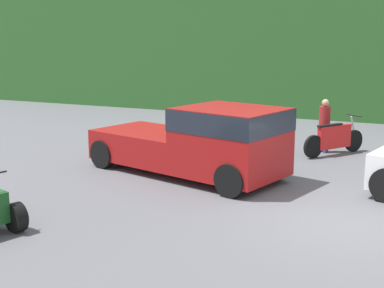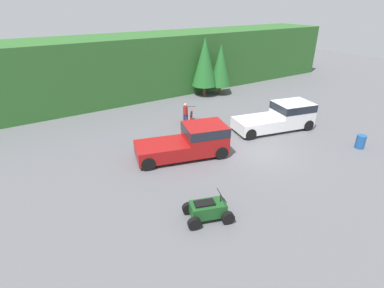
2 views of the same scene
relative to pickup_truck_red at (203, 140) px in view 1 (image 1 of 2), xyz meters
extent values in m
plane|color=#5B5B60|center=(3.77, -1.96, -1.00)|extent=(80.00, 80.00, 0.00)
cube|color=maroon|center=(0.84, -0.23, 0.07)|extent=(2.91, 2.67, 1.70)
cube|color=#1E232D|center=(0.84, -0.23, 0.62)|extent=(2.94, 2.69, 0.54)
cube|color=maroon|center=(-1.79, 0.48, -0.37)|extent=(3.44, 2.81, 0.82)
cylinder|color=black|center=(1.77, 0.53, -0.60)|extent=(0.85, 0.48, 0.80)
cylinder|color=black|center=(1.27, -1.34, -0.60)|extent=(0.85, 0.48, 0.80)
cylinder|color=black|center=(-2.49, 1.67, -0.60)|extent=(0.85, 0.48, 0.80)
cylinder|color=black|center=(-2.99, -0.20, -0.60)|extent=(0.85, 0.48, 0.80)
cylinder|color=black|center=(3.16, 4.92, -0.65)|extent=(0.48, 0.64, 0.71)
cylinder|color=black|center=(2.17, 3.46, -0.65)|extent=(0.48, 0.64, 0.71)
cube|color=red|center=(2.67, 4.19, -0.43)|extent=(0.87, 1.18, 0.72)
cylinder|color=#B7B7BC|center=(3.14, 4.88, -0.24)|extent=(0.21, 0.28, 0.80)
cylinder|color=black|center=(3.14, 4.88, 0.18)|extent=(0.52, 0.37, 0.04)
cube|color=black|center=(2.54, 4.01, -0.04)|extent=(0.66, 0.88, 0.06)
cylinder|color=black|center=(-1.70, -5.12, -0.72)|extent=(0.61, 0.39, 0.57)
cylinder|color=navy|center=(2.21, 4.49, -0.58)|extent=(0.24, 0.24, 0.85)
cylinder|color=navy|center=(2.38, 4.39, -0.58)|extent=(0.24, 0.24, 0.85)
cylinder|color=maroon|center=(2.29, 4.44, 0.16)|extent=(0.48, 0.48, 0.63)
sphere|color=tan|center=(2.29, 4.44, 0.59)|extent=(0.31, 0.31, 0.23)
camera|label=1|loc=(5.35, -12.58, 2.69)|focal=50.00mm
camera|label=2|loc=(-8.76, -13.79, 7.72)|focal=28.00mm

